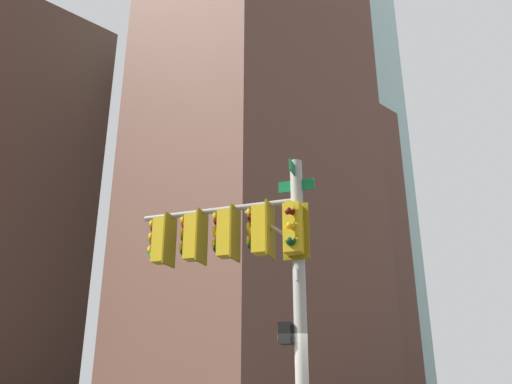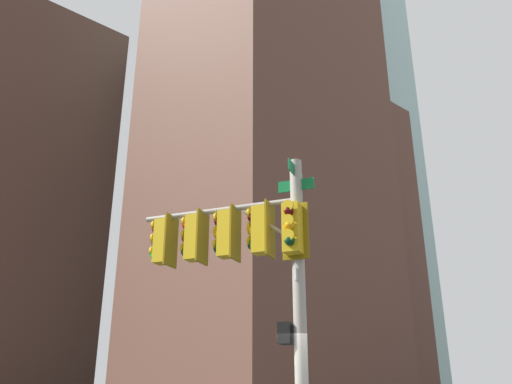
% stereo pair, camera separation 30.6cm
% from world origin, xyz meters
% --- Properties ---
extents(signal_pole_assembly, '(2.13, 3.60, 6.07)m').
position_xyz_m(signal_pole_assembly, '(-0.22, 0.73, 4.12)').
color(signal_pole_assembly, '#9E998C').
rests_on(signal_pole_assembly, ground_plane).
extents(building_brick_nearside, '(18.63, 20.47, 57.20)m').
position_xyz_m(building_brick_nearside, '(25.47, 29.99, 28.60)').
color(building_brick_nearside, brown).
rests_on(building_brick_nearside, ground_plane).
extents(building_brick_midblock, '(21.01, 19.51, 32.60)m').
position_xyz_m(building_brick_midblock, '(32.09, 32.23, 16.30)').
color(building_brick_midblock, brown).
rests_on(building_brick_midblock, ground_plane).
extents(building_glass_tower, '(26.56, 26.40, 55.86)m').
position_xyz_m(building_glass_tower, '(35.55, 38.03, 27.93)').
color(building_glass_tower, '#9EC6C1').
rests_on(building_glass_tower, ground_plane).
extents(building_brick_farside, '(17.88, 18.45, 50.85)m').
position_xyz_m(building_brick_farside, '(12.59, 63.37, 25.43)').
color(building_brick_farside, '#4C3328').
rests_on(building_brick_farside, ground_plane).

